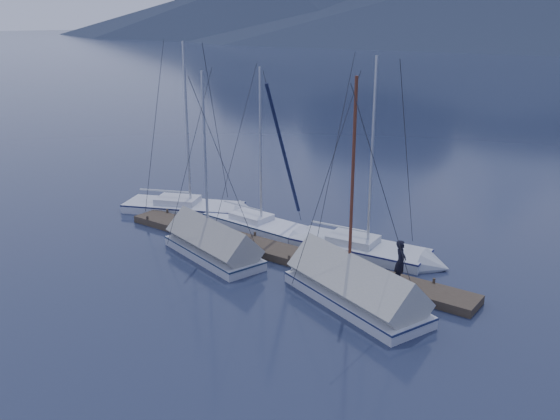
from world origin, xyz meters
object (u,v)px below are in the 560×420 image
at_px(sailboat_open_mid, 269,229).
at_px(sailboat_covered_far, 207,245).
at_px(sailboat_open_left, 200,210).
at_px(person, 400,262).
at_px(sailboat_covered_near, 346,287).
at_px(sailboat_open_right, 378,253).

xyz_separation_m(sailboat_open_mid, sailboat_covered_far, (-0.47, -4.01, 0.28)).
distance_m(sailboat_open_left, person, 13.45).
xyz_separation_m(sailboat_open_left, sailboat_open_mid, (4.90, -0.18, -0.02)).
xyz_separation_m(sailboat_open_left, person, (13.17, -2.55, 1.04)).
bearing_deg(sailboat_open_left, person, -10.94).
relative_size(sailboat_open_mid, sailboat_covered_near, 0.95).
bearing_deg(sailboat_covered_near, sailboat_covered_far, 178.37).
height_order(sailboat_open_right, sailboat_covered_near, sailboat_open_right).
relative_size(sailboat_open_left, sailboat_open_mid, 1.13).
xyz_separation_m(sailboat_open_mid, sailboat_open_right, (6.01, 0.24, 0.01)).
bearing_deg(person, sailboat_open_mid, 60.59).
height_order(sailboat_open_left, person, sailboat_open_left).
bearing_deg(sailboat_open_left, sailboat_covered_far, -43.41).
bearing_deg(person, sailboat_covered_far, 87.18).
height_order(sailboat_covered_near, person, sailboat_covered_near).
height_order(sailboat_open_left, sailboat_open_mid, sailboat_open_left).
height_order(sailboat_open_left, sailboat_covered_far, sailboat_open_left).
relative_size(sailboat_open_mid, sailboat_open_right, 0.92).
height_order(sailboat_covered_near, sailboat_covered_far, sailboat_covered_near).
xyz_separation_m(sailboat_open_mid, sailboat_covered_near, (6.92, -4.22, 0.31)).
distance_m(sailboat_covered_near, person, 2.41).
xyz_separation_m(sailboat_covered_far, person, (8.74, 1.64, 0.78)).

